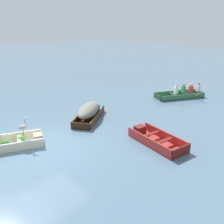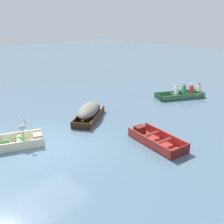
% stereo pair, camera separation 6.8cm
% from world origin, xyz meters
% --- Properties ---
extents(ground_plane, '(80.00, 80.00, 0.00)m').
position_xyz_m(ground_plane, '(0.00, 0.00, 0.00)').
color(ground_plane, slate).
extents(dinghy_cream_foreground, '(2.11, 2.85, 0.39)m').
position_xyz_m(dinghy_cream_foreground, '(-1.14, -1.01, 0.15)').
color(dinghy_cream_foreground, beige).
rests_on(dinghy_cream_foreground, ground).
extents(skiff_red_near_moored, '(2.74, 1.55, 0.40)m').
position_xyz_m(skiff_red_near_moored, '(2.92, 3.33, 0.15)').
color(skiff_red_near_moored, '#AD2D28').
rests_on(skiff_red_near_moored, ground).
extents(skiff_dark_varnish_mid_moored, '(2.24, 2.85, 0.79)m').
position_xyz_m(skiff_dark_varnish_mid_moored, '(-1.06, 3.17, 0.44)').
color(skiff_dark_varnish_mid_moored, '#4C2D19').
rests_on(skiff_dark_varnish_mid_moored, ground).
extents(rowboat_green_with_crew, '(2.67, 3.30, 0.90)m').
position_xyz_m(rowboat_green_with_crew, '(0.55, 10.07, 0.23)').
color(rowboat_green_with_crew, '#387047').
rests_on(rowboat_green_with_crew, ground).
extents(heron_on_dinghy, '(0.20, 0.46, 0.84)m').
position_xyz_m(heron_on_dinghy, '(-0.80, -0.58, 0.85)').
color(heron_on_dinghy, olive).
rests_on(heron_on_dinghy, dinghy_cream_foreground).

